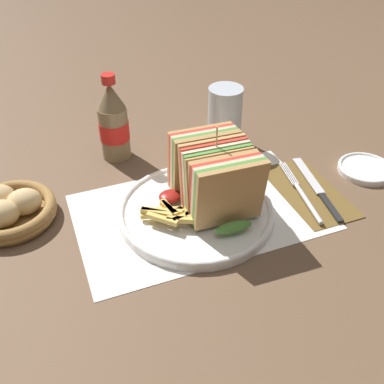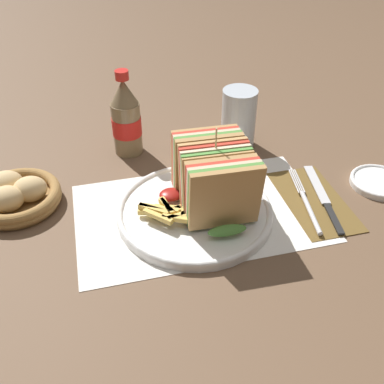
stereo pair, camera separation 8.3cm
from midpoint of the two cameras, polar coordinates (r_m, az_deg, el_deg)
ground_plane at (r=0.82m, az=4.40°, el=-4.08°), size 4.00×4.00×0.00m
placemat at (r=0.84m, az=3.56°, el=-2.69°), size 0.46×0.28×0.00m
plate_main at (r=0.83m, az=3.19°, el=-2.55°), size 0.29×0.29×0.02m
club_sandwich at (r=0.80m, az=5.84°, el=1.65°), size 0.13×0.19×0.16m
fries_pile at (r=0.80m, az=-0.16°, el=-2.60°), size 0.10×0.08×0.02m
ketchup_blob at (r=0.84m, az=0.13°, el=-0.43°), size 0.04×0.04×0.02m
napkin at (r=0.91m, az=17.72°, el=-1.09°), size 0.11×0.21×0.00m
fork at (r=0.88m, az=17.10°, el=-1.73°), size 0.05×0.20×0.01m
knife at (r=0.92m, az=18.87°, el=-0.80°), size 0.05×0.21×0.00m
coke_bottle_near at (r=0.98m, az=-5.97°, el=9.16°), size 0.06×0.06×0.19m
glass_near at (r=1.02m, az=8.25°, el=8.72°), size 0.08×0.08×0.13m
bread_basket at (r=0.90m, az=-19.02°, el=-0.56°), size 0.17×0.17×0.06m
side_saucer at (r=1.00m, az=24.89°, el=1.09°), size 0.11×0.11×0.01m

